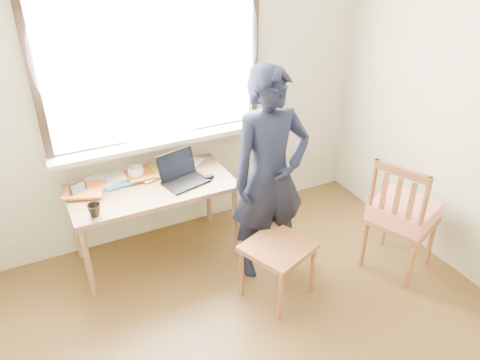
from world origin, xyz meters
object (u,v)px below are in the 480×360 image
desk (152,193)px  work_chair (278,253)px  mug_white (136,173)px  side_chair (403,213)px  person (270,177)px  mug_dark (94,210)px  laptop (182,175)px

desk → work_chair: 1.12m
mug_white → side_chair: (1.79, -1.19, -0.22)m
side_chair → mug_white: bearing=146.4°
work_chair → person: 0.57m
mug_dark → work_chair: (1.16, -0.63, -0.35)m
mug_white → side_chair: size_ratio=0.13×
mug_dark → person: bearing=-13.7°
work_chair → laptop: bearing=117.4°
desk → laptop: laptop is taller
mug_dark → side_chair: bearing=-19.6°
mug_white → person: person is taller
mug_white → person: (0.85, -0.71, 0.11)m
laptop → person: 0.74m
laptop → side_chair: side_chair is taller
mug_dark → work_chair: bearing=-28.4°
side_chair → work_chair: bearing=171.5°
side_chair → person: size_ratio=0.59×
laptop → side_chair: (1.47, -0.98, -0.22)m
work_chair → person: person is taller
side_chair → person: bearing=153.1°
work_chair → person: bearing=73.2°
laptop → person: (0.53, -0.50, 0.11)m
laptop → mug_dark: bearing=-164.9°
mug_white → desk: bearing=-67.6°
person → mug_white: bearing=143.1°
desk → side_chair: side_chair is taller
desk → person: person is taller
mug_white → side_chair: bearing=-33.6°
mug_white → mug_dark: mug_white is taller
laptop → work_chair: 1.00m
mug_dark → desk: bearing=25.4°
desk → side_chair: (1.72, -1.02, -0.09)m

